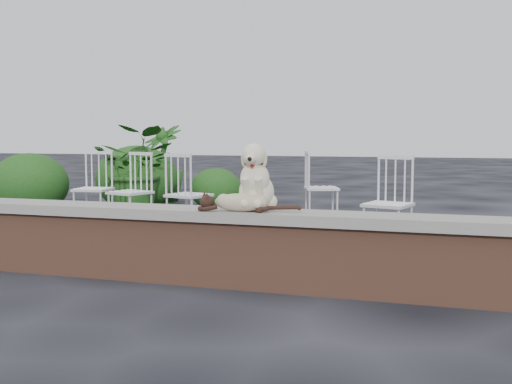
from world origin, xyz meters
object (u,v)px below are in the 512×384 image
(dog, at_px, (257,176))
(cat, at_px, (240,201))
(chair_c, at_px, (189,194))
(potted_plant_a, at_px, (138,169))
(chair_b, at_px, (130,191))
(chair_e, at_px, (322,187))
(chair_a, at_px, (93,188))
(chair_d, at_px, (388,203))
(potted_plant_b, at_px, (163,163))

(dog, relative_size, cat, 0.57)
(chair_c, distance_m, potted_plant_a, 2.26)
(chair_b, bearing_deg, dog, -26.91)
(chair_e, distance_m, potted_plant_a, 2.84)
(dog, relative_size, potted_plant_a, 0.39)
(cat, height_order, chair_a, chair_a)
(chair_a, relative_size, chair_e, 1.00)
(cat, height_order, chair_e, chair_e)
(chair_c, xyz_separation_m, chair_e, (1.27, 1.41, 0.00))
(cat, relative_size, chair_e, 0.95)
(chair_c, xyz_separation_m, potted_plant_a, (-1.55, 1.64, 0.18))
(chair_a, distance_m, chair_b, 0.72)
(cat, bearing_deg, chair_d, 59.79)
(dog, distance_m, chair_b, 3.23)
(cat, height_order, potted_plant_b, potted_plant_b)
(chair_a, height_order, chair_b, same)
(chair_d, relative_size, potted_plant_a, 0.73)
(chair_d, bearing_deg, chair_b, -171.95)
(cat, bearing_deg, chair_c, 116.20)
(dog, height_order, potted_plant_a, potted_plant_a)
(cat, xyz_separation_m, chair_a, (-2.92, 2.61, -0.19))
(chair_d, distance_m, chair_e, 2.00)
(cat, distance_m, chair_e, 3.68)
(dog, xyz_separation_m, potted_plant_a, (-3.05, 3.75, -0.19))
(chair_c, height_order, potted_plant_b, potted_plant_b)
(chair_b, xyz_separation_m, chair_e, (2.10, 1.30, 0.00))
(potted_plant_a, bearing_deg, chair_b, -64.67)
(cat, bearing_deg, chair_b, 127.60)
(chair_a, relative_size, potted_plant_b, 0.71)
(chair_a, distance_m, potted_plant_a, 1.29)
(chair_e, bearing_deg, potted_plant_a, 65.62)
(dog, relative_size, chair_c, 0.54)
(chair_d, xyz_separation_m, chair_a, (-3.80, 0.66, 0.00))
(chair_c, xyz_separation_m, potted_plant_b, (-1.90, 3.16, 0.19))
(cat, distance_m, chair_c, 2.67)
(chair_d, height_order, chair_a, same)
(chair_d, distance_m, chair_b, 3.16)
(dog, relative_size, chair_b, 0.54)
(chair_e, height_order, potted_plant_a, potted_plant_a)
(chair_d, bearing_deg, potted_plant_a, 168.84)
(dog, xyz_separation_m, chair_d, (0.81, 1.81, -0.37))
(dog, bearing_deg, potted_plant_b, 116.92)
(chair_d, distance_m, potted_plant_a, 4.32)
(dog, height_order, chair_c, dog)
(chair_a, distance_m, chair_c, 1.54)
(dog, distance_m, chair_a, 3.90)
(chair_b, xyz_separation_m, potted_plant_b, (-1.07, 3.05, 0.19))
(dog, height_order, cat, dog)
(dog, bearing_deg, chair_a, 134.71)
(dog, distance_m, potted_plant_a, 4.83)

